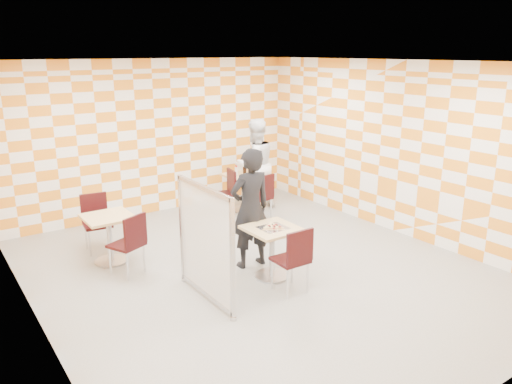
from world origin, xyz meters
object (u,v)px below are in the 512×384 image
(man_dark, at_px, (250,208))
(man_white, at_px, (255,165))
(chair_second_front, at_px, (262,194))
(main_table, at_px, (272,244))
(empty_table, at_px, (109,231))
(chair_main_front, at_px, (295,256))
(chair_empty_near, at_px, (131,240))
(sport_bottle, at_px, (236,171))
(second_table, at_px, (243,186))
(chair_empty_far, at_px, (96,217))
(partition, at_px, (205,243))
(soda_bottle, at_px, (245,168))
(chair_second_side, at_px, (226,189))

(man_dark, relative_size, man_white, 0.98)
(chair_second_front, bearing_deg, main_table, -122.01)
(empty_table, height_order, chair_main_front, chair_main_front)
(chair_empty_near, bearing_deg, sport_bottle, 30.30)
(empty_table, height_order, chair_empty_near, chair_empty_near)
(second_table, relative_size, man_dark, 0.42)
(second_table, bearing_deg, chair_empty_far, -173.30)
(partition, bearing_deg, sport_bottle, 51.26)
(soda_bottle, bearing_deg, sport_bottle, -176.76)
(main_table, xyz_separation_m, soda_bottle, (1.46, 2.89, 0.34))
(chair_empty_near, height_order, chair_empty_far, same)
(chair_main_front, relative_size, sport_bottle, 4.62)
(man_dark, bearing_deg, chair_empty_far, -46.15)
(sport_bottle, bearing_deg, chair_empty_near, -149.70)
(chair_main_front, height_order, chair_empty_far, same)
(empty_table, relative_size, chair_second_front, 0.81)
(main_table, xyz_separation_m, partition, (-1.11, -0.06, 0.28))
(sport_bottle, bearing_deg, chair_second_side, -153.52)
(man_white, bearing_deg, second_table, -5.24)
(chair_main_front, bearing_deg, partition, 153.44)
(main_table, bearing_deg, man_white, 59.51)
(second_table, height_order, chair_empty_far, chair_empty_far)
(chair_second_front, bearing_deg, chair_second_side, 119.68)
(chair_empty_near, height_order, man_white, man_white)
(second_table, bearing_deg, man_dark, -121.28)
(main_table, relative_size, chair_second_side, 0.81)
(second_table, bearing_deg, man_white, -6.70)
(empty_table, xyz_separation_m, man_white, (3.37, 0.97, 0.41))
(chair_second_front, height_order, soda_bottle, soda_bottle)
(chair_second_side, distance_m, chair_empty_near, 2.95)
(man_dark, distance_m, sport_bottle, 2.69)
(sport_bottle, bearing_deg, empty_table, -160.67)
(partition, relative_size, man_dark, 0.86)
(second_table, distance_m, chair_second_side, 0.49)
(chair_main_front, distance_m, soda_bottle, 3.80)
(chair_empty_far, bearing_deg, chair_main_front, -61.56)
(empty_table, xyz_separation_m, chair_empty_near, (0.10, -0.64, 0.04))
(empty_table, height_order, sport_bottle, sport_bottle)
(chair_empty_near, distance_m, chair_empty_far, 1.28)
(chair_empty_far, bearing_deg, chair_second_side, 5.18)
(chair_second_side, relative_size, chair_empty_far, 1.00)
(man_white, bearing_deg, chair_main_front, 64.61)
(main_table, bearing_deg, man_dark, 92.82)
(chair_second_front, relative_size, man_white, 0.50)
(man_white, bearing_deg, sport_bottle, -9.06)
(main_table, height_order, sport_bottle, sport_bottle)
(main_table, xyz_separation_m, chair_empty_near, (-1.63, 1.20, 0.04))
(chair_empty_near, bearing_deg, empty_table, 98.54)
(second_table, xyz_separation_m, chair_second_side, (-0.48, -0.13, 0.04))
(chair_second_front, bearing_deg, empty_table, -175.87)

